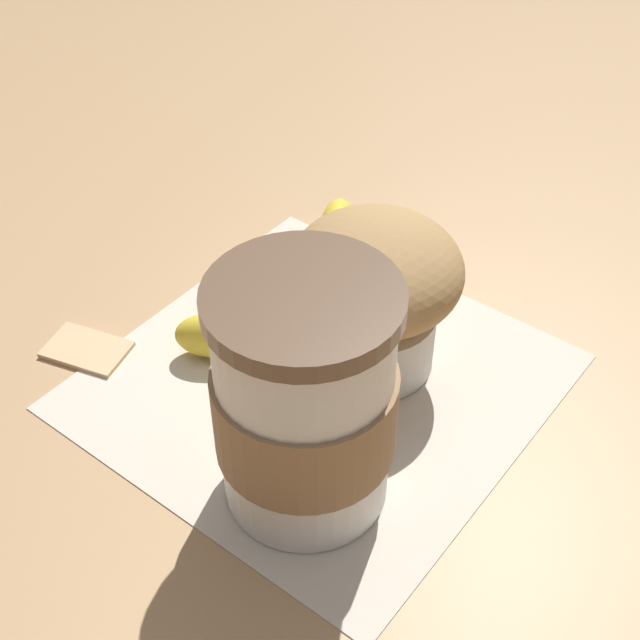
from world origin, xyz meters
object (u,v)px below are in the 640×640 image
object	(u,v)px
banana	(299,284)
sugar_packet	(86,348)
coffee_cup	(305,401)
muffin	(375,289)

from	to	relation	value
banana	sugar_packet	world-z (taller)	banana
banana	sugar_packet	distance (m)	0.14
coffee_cup	muffin	size ratio (longest dim) A/B	1.33
coffee_cup	banana	bearing A→B (deg)	-39.13
coffee_cup	sugar_packet	xyz separation A→B (m)	(0.17, 0.03, -0.06)
coffee_cup	banana	size ratio (longest dim) A/B	0.72
coffee_cup	sugar_packet	bearing A→B (deg)	11.36
banana	sugar_packet	xyz separation A→B (m)	(0.05, 0.13, -0.01)
coffee_cup	sugar_packet	world-z (taller)	coffee_cup
coffee_cup	banana	world-z (taller)	coffee_cup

